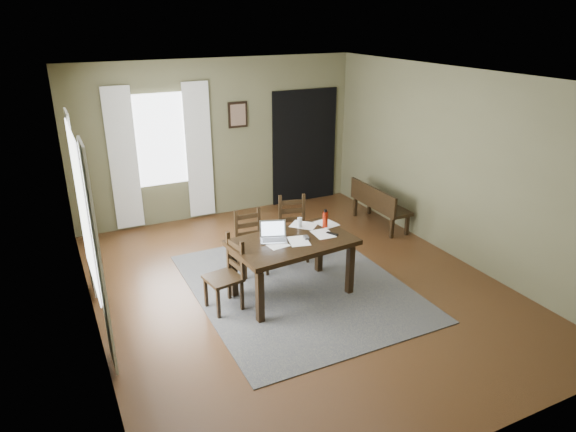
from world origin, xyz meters
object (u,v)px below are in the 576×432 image
chair_back_left (251,243)px  chair_back_right (294,229)px  chair_end (227,275)px  dining_table (292,247)px  laptop (273,235)px  water_bottle (325,219)px  bench (378,202)px

chair_back_left → chair_back_right: 0.74m
chair_end → chair_back_right: bearing=114.1°
dining_table → laptop: size_ratio=3.98×
water_bottle → dining_table: bearing=-161.8°
chair_end → chair_back_left: size_ratio=1.03×
dining_table → chair_end: bearing=170.8°
chair_back_left → laptop: laptop is taller
dining_table → laptop: bearing=141.3°
chair_end → laptop: (0.65, 0.07, 0.37)m
bench → dining_table: bearing=121.5°
water_bottle → laptop: bearing=-175.7°
chair_back_right → water_bottle: size_ratio=3.82×
chair_end → bench: (3.16, 1.35, -0.03)m
dining_table → laptop: 0.28m
dining_table → chair_back_right: size_ratio=1.70×
water_bottle → chair_end: bearing=-174.9°
dining_table → laptop: (-0.20, 0.13, 0.15)m
chair_back_left → water_bottle: 1.10m
dining_table → chair_end: 0.88m
chair_back_right → water_bottle: water_bottle is taller
chair_back_right → laptop: bearing=-115.6°
chair_end → chair_back_right: 1.61m
bench → water_bottle: 2.18m
chair_back_left → dining_table: bearing=-70.7°
laptop → bench: bearing=47.0°
dining_table → bench: 2.72m
water_bottle → bench: bearing=35.2°
bench → water_bottle: size_ratio=5.13×
chair_end → water_bottle: (1.42, 0.13, 0.43)m
chair_back_right → laptop: 1.13m
bench → laptop: 2.85m
dining_table → bench: dining_table is taller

